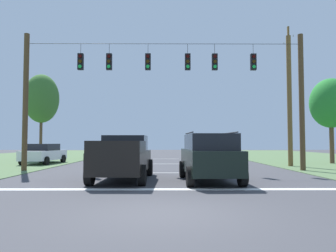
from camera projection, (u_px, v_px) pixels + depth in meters
The scene contains 12 objects.
ground_plane at pixel (165, 213), 7.46m from camera, with size 120.00×120.00×0.00m, color #3D3D42.
stop_bar_stripe at pixel (166, 189), 11.17m from camera, with size 13.85×0.45×0.01m, color white.
lane_dash_0 at pixel (166, 173), 17.17m from camera, with size 0.15×2.50×0.01m, color white.
lane_dash_1 at pixel (166, 164), 24.13m from camera, with size 0.15×2.50×0.01m, color white.
lane_dash_2 at pixel (166, 159), 31.32m from camera, with size 0.15×2.50×0.01m, color white.
overhead_signal_span at pixel (164, 92), 18.52m from camera, with size 16.29×0.31×7.96m.
pickup_truck at pixel (124, 158), 14.07m from camera, with size 2.39×5.45×1.95m.
suv_black at pixel (209, 156), 13.43m from camera, with size 2.35×4.87×2.05m.
distant_car_crossing_white at pixel (44, 153), 24.04m from camera, with size 2.36×4.46×1.52m.
utility_pole_mid_right at pixel (289, 98), 21.82m from camera, with size 0.32×1.76×9.63m.
tree_roadside_right at pixel (42, 99), 29.31m from camera, with size 3.11×3.11×7.86m.
tree_roadside_far_right at pixel (331, 103), 24.62m from camera, with size 3.11×3.11×6.56m.
Camera 1 is at (0.01, -7.55, 1.66)m, focal length 34.22 mm.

